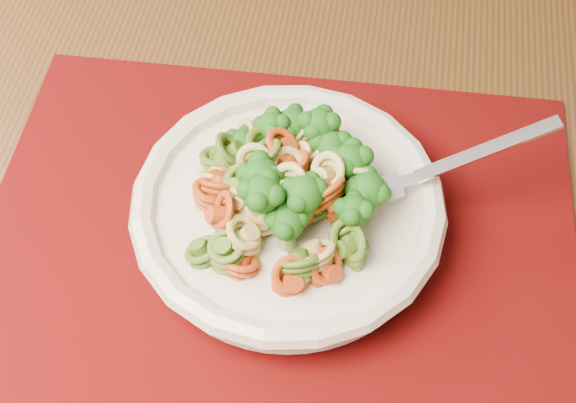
# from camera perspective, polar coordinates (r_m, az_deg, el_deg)

# --- Properties ---
(dining_table) EXTENTS (1.29, 0.84, 0.73)m
(dining_table) POSITION_cam_1_polar(r_m,az_deg,el_deg) (0.76, -5.81, -2.56)
(dining_table) COLOR #4F3216
(dining_table) RESTS_ON ground
(placemat) EXTENTS (0.47, 0.37, 0.00)m
(placemat) POSITION_cam_1_polar(r_m,az_deg,el_deg) (0.62, -0.86, -3.12)
(placemat) COLOR #4D0307
(placemat) RESTS_ON dining_table
(pasta_bowl) EXTENTS (0.24, 0.24, 0.05)m
(pasta_bowl) POSITION_cam_1_polar(r_m,az_deg,el_deg) (0.61, 0.00, -0.64)
(pasta_bowl) COLOR beige
(pasta_bowl) RESTS_ON placemat
(pasta_broccoli_heap) EXTENTS (0.20, 0.20, 0.06)m
(pasta_broccoli_heap) POSITION_cam_1_polar(r_m,az_deg,el_deg) (0.59, 0.00, 0.34)
(pasta_broccoli_heap) COLOR tan
(pasta_broccoli_heap) RESTS_ON pasta_bowl
(fork) EXTENTS (0.18, 0.09, 0.08)m
(fork) POSITION_cam_1_polar(r_m,az_deg,el_deg) (0.60, 6.88, 0.87)
(fork) COLOR silver
(fork) RESTS_ON pasta_bowl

